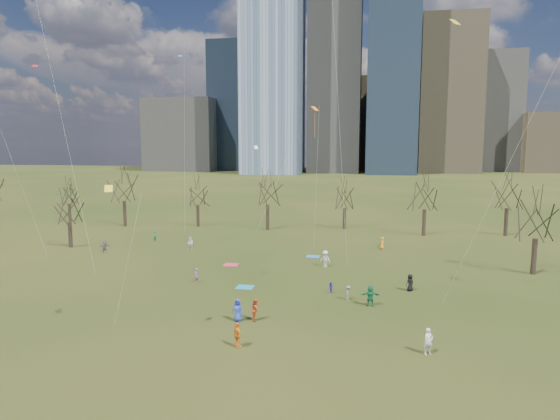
% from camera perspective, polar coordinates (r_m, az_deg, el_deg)
% --- Properties ---
extents(ground, '(500.00, 500.00, 0.00)m').
position_cam_1_polar(ground, '(40.41, -3.06, -12.14)').
color(ground, black).
rests_on(ground, ground).
extents(downtown_skyline, '(212.50, 78.00, 118.00)m').
position_cam_1_polar(downtown_skyline, '(249.20, 7.72, 13.37)').
color(downtown_skyline, slate).
rests_on(downtown_skyline, ground).
extents(bare_tree_row, '(113.04, 29.80, 9.50)m').
position_cam_1_polar(bare_tree_row, '(75.14, 3.32, 1.84)').
color(bare_tree_row, black).
rests_on(bare_tree_row, ground).
extents(blanket_teal, '(1.60, 1.50, 0.03)m').
position_cam_1_polar(blanket_teal, '(48.37, -4.04, -8.78)').
color(blanket_teal, teal).
rests_on(blanket_teal, ground).
extents(blanket_navy, '(1.60, 1.50, 0.03)m').
position_cam_1_polar(blanket_navy, '(61.02, 3.79, -5.32)').
color(blanket_navy, '#276AB8').
rests_on(blanket_navy, ground).
extents(blanket_crimson, '(1.60, 1.50, 0.03)m').
position_cam_1_polar(blanket_crimson, '(57.11, -5.62, -6.24)').
color(blanket_crimson, '#D0294C').
rests_on(blanket_crimson, ground).
extents(person_0, '(0.93, 0.65, 1.80)m').
position_cam_1_polar(person_0, '(39.33, -4.85, -11.33)').
color(person_0, '#293EB3').
rests_on(person_0, ground).
extents(person_1, '(0.77, 0.68, 1.76)m').
position_cam_1_polar(person_1, '(34.89, 16.61, -14.19)').
color(person_1, silver).
rests_on(person_1, ground).
extents(person_2, '(0.75, 0.91, 1.73)m').
position_cam_1_polar(person_2, '(39.46, -2.76, -11.30)').
color(person_2, '#C4421C').
rests_on(person_2, ground).
extents(person_3, '(0.51, 0.84, 1.27)m').
position_cam_1_polar(person_3, '(44.79, 7.79, -9.35)').
color(person_3, slate).
rests_on(person_3, ground).
extents(person_4, '(0.96, 1.09, 1.77)m').
position_cam_1_polar(person_4, '(34.65, -4.89, -14.03)').
color(person_4, orange).
rests_on(person_4, ground).
extents(person_5, '(1.73, 0.71, 1.82)m').
position_cam_1_polar(person_5, '(43.37, 10.28, -9.60)').
color(person_5, '#197446').
rests_on(person_5, ground).
extents(person_6, '(0.93, 0.88, 1.59)m').
position_cam_1_polar(person_6, '(48.44, 14.64, -8.03)').
color(person_6, black).
rests_on(person_6, ground).
extents(person_7, '(0.37, 0.54, 1.45)m').
position_cam_1_polar(person_7, '(50.30, -9.57, -7.39)').
color(person_7, '#8B4B96').
rests_on(person_7, ground).
extents(person_8, '(0.58, 0.62, 1.01)m').
position_cam_1_polar(person_8, '(46.54, 5.81, -8.84)').
color(person_8, '#2926A7').
rests_on(person_8, ground).
extents(person_9, '(1.38, 1.13, 1.86)m').
position_cam_1_polar(person_9, '(55.89, 5.20, -5.58)').
color(person_9, silver).
rests_on(person_9, ground).
extents(person_11, '(1.46, 1.17, 1.56)m').
position_cam_1_polar(person_11, '(66.59, -19.42, -3.98)').
color(person_11, '#5E5D62').
rests_on(person_11, ground).
extents(person_12, '(0.52, 0.78, 1.59)m').
position_cam_1_polar(person_12, '(66.35, 11.61, -3.72)').
color(person_12, orange).
rests_on(person_12, ground).
extents(person_13, '(0.50, 0.65, 1.58)m').
position_cam_1_polar(person_13, '(71.85, -14.07, -2.94)').
color(person_13, '#197142').
rests_on(person_13, ground).
extents(person_14, '(0.99, 0.89, 1.67)m').
position_cam_1_polar(person_14, '(65.81, -10.19, -3.75)').
color(person_14, silver).
rests_on(person_14, ground).
extents(kites_airborne, '(61.18, 40.30, 31.60)m').
position_cam_1_polar(kites_airborne, '(48.09, 7.69, 7.68)').
color(kites_airborne, gold).
rests_on(kites_airborne, ground).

